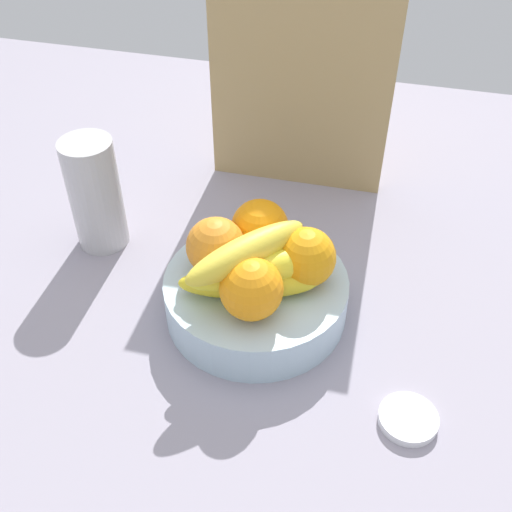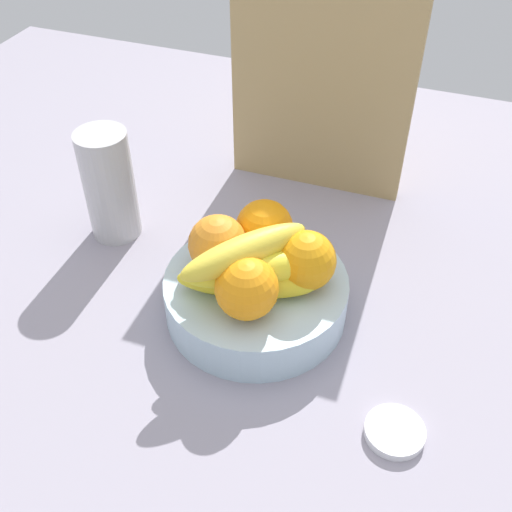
# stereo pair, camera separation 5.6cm
# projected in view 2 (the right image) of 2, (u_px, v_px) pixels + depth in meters

# --- Properties ---
(ground_plane) EXTENTS (1.80, 1.40, 0.03)m
(ground_plane) POSITION_uv_depth(u_px,v_px,m) (282.00, 313.00, 0.83)
(ground_plane) COLOR gray
(fruit_bowl) EXTENTS (0.24, 0.24, 0.06)m
(fruit_bowl) POSITION_uv_depth(u_px,v_px,m) (256.00, 296.00, 0.80)
(fruit_bowl) COLOR silver
(fruit_bowl) RESTS_ON ground_plane
(orange_front_left) EXTENTS (0.08, 0.08, 0.08)m
(orange_front_left) POSITION_uv_depth(u_px,v_px,m) (264.00, 228.00, 0.79)
(orange_front_left) COLOR orange
(orange_front_left) RESTS_ON fruit_bowl
(orange_front_right) EXTENTS (0.08, 0.08, 0.08)m
(orange_front_right) POSITION_uv_depth(u_px,v_px,m) (218.00, 244.00, 0.77)
(orange_front_right) COLOR orange
(orange_front_right) RESTS_ON fruit_bowl
(orange_center) EXTENTS (0.08, 0.08, 0.08)m
(orange_center) POSITION_uv_depth(u_px,v_px,m) (247.00, 288.00, 0.71)
(orange_center) COLOR orange
(orange_center) RESTS_ON fruit_bowl
(orange_back_left) EXTENTS (0.08, 0.08, 0.08)m
(orange_back_left) POSITION_uv_depth(u_px,v_px,m) (306.00, 261.00, 0.75)
(orange_back_left) COLOR orange
(orange_back_left) RESTS_ON fruit_bowl
(banana_bunch) EXTENTS (0.18, 0.16, 0.08)m
(banana_bunch) POSITION_uv_depth(u_px,v_px,m) (249.00, 268.00, 0.73)
(banana_bunch) COLOR yellow
(banana_bunch) RESTS_ON fruit_bowl
(cutting_board) EXTENTS (0.28, 0.02, 0.36)m
(cutting_board) POSITION_uv_depth(u_px,v_px,m) (321.00, 82.00, 0.92)
(cutting_board) COLOR tan
(cutting_board) RESTS_ON ground_plane
(thermos_tumbler) EXTENTS (0.07, 0.07, 0.17)m
(thermos_tumbler) POSITION_uv_depth(u_px,v_px,m) (109.00, 185.00, 0.88)
(thermos_tumbler) COLOR #BBBABB
(thermos_tumbler) RESTS_ON ground_plane
(jar_lid) EXTENTS (0.07, 0.07, 0.01)m
(jar_lid) POSITION_uv_depth(u_px,v_px,m) (395.00, 432.00, 0.67)
(jar_lid) COLOR white
(jar_lid) RESTS_ON ground_plane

